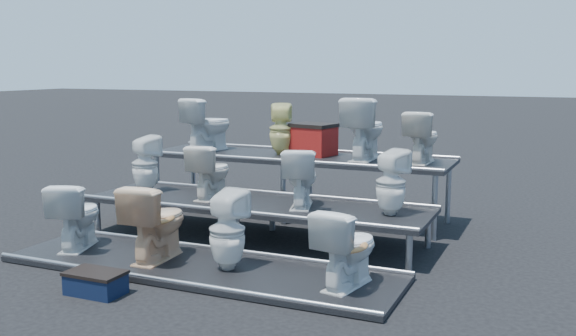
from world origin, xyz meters
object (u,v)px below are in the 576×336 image
at_px(toilet_8, 208,124).
at_px(toilet_10, 364,128).
at_px(toilet_2, 227,230).
at_px(toilet_3, 347,247).
at_px(toilet_4, 145,164).
at_px(toilet_9, 281,129).
at_px(toilet_1, 156,221).
at_px(toilet_0, 76,215).
at_px(step_stool, 96,284).
at_px(toilet_6, 301,177).
at_px(toilet_7, 391,182).
at_px(toilet_5, 210,171).
at_px(toilet_11, 422,137).
at_px(red_crate, 314,141).

distance_m(toilet_8, toilet_10, 2.36).
bearing_deg(toilet_10, toilet_2, 76.32).
distance_m(toilet_3, toilet_10, 2.81).
bearing_deg(toilet_2, toilet_3, -175.39).
relative_size(toilet_4, toilet_9, 1.04).
xyz_separation_m(toilet_1, toilet_10, (1.46, 2.60, 0.80)).
bearing_deg(toilet_0, step_stool, 119.91).
xyz_separation_m(toilet_3, toilet_10, (-0.64, 2.60, 0.84)).
height_order(toilet_0, toilet_6, toilet_6).
height_order(toilet_7, toilet_8, toilet_8).
relative_size(toilet_5, toilet_8, 0.89).
relative_size(toilet_3, step_stool, 1.44).
height_order(toilet_0, toilet_8, toilet_8).
bearing_deg(toilet_4, toilet_5, -161.60).
relative_size(toilet_4, toilet_7, 1.02).
bearing_deg(toilet_0, toilet_8, -111.48).
xyz_separation_m(toilet_8, step_stool, (0.90, -3.57, -1.15)).
xyz_separation_m(toilet_10, toilet_11, (0.76, 0.00, -0.08)).
height_order(toilet_9, red_crate, toilet_9).
height_order(toilet_3, toilet_9, toilet_9).
relative_size(toilet_8, step_stool, 1.48).
xyz_separation_m(toilet_5, toilet_11, (2.32, 1.30, 0.39)).
relative_size(toilet_5, step_stool, 1.31).
bearing_deg(toilet_1, toilet_0, -2.70).
bearing_deg(toilet_2, red_crate, -82.29).
distance_m(toilet_11, red_crate, 1.53).
height_order(toilet_8, red_crate, toilet_8).
relative_size(toilet_4, toilet_6, 1.07).
bearing_deg(toilet_8, red_crate, -157.09).
height_order(toilet_0, toilet_9, toilet_9).
distance_m(toilet_5, toilet_7, 2.27).
distance_m(toilet_5, toilet_6, 1.20).
distance_m(toilet_7, toilet_9, 2.33).
height_order(toilet_0, toilet_4, toilet_4).
distance_m(toilet_1, toilet_7, 2.55).
bearing_deg(toilet_2, toilet_0, 4.61).
bearing_deg(toilet_6, toilet_10, -121.70).
distance_m(toilet_1, toilet_4, 1.72).
xyz_separation_m(toilet_5, toilet_6, (1.20, 0.00, 0.01)).
relative_size(toilet_1, toilet_6, 1.18).
xyz_separation_m(toilet_0, toilet_1, (1.06, 0.00, 0.03)).
relative_size(toilet_10, toilet_11, 1.24).
distance_m(toilet_6, toilet_8, 2.42).
bearing_deg(toilet_0, toilet_7, -175.84).
height_order(toilet_3, toilet_4, toilet_4).
xyz_separation_m(toilet_5, red_crate, (0.80, 1.43, 0.26)).
xyz_separation_m(toilet_9, toilet_11, (1.95, 0.00, -0.02)).
height_order(toilet_9, step_stool, toilet_9).
distance_m(toilet_2, toilet_7, 1.89).
relative_size(toilet_0, toilet_9, 1.06).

